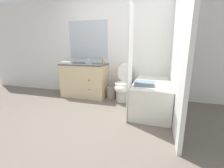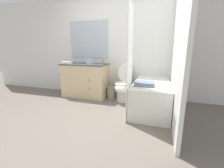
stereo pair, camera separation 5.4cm
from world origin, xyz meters
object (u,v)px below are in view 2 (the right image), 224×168
(toilet, at_px, (124,86))
(tissue_box, at_px, (90,62))
(sink_faucet, at_px, (88,62))
(bathtub, at_px, (151,96))
(vanity_cabinet, at_px, (85,80))
(soap_dispenser, at_px, (103,61))
(hand_towel_folded, at_px, (67,63))
(bath_towel_folded, at_px, (144,84))
(wastebasket, at_px, (112,93))

(toilet, xyz_separation_m, tissue_box, (-0.88, 0.05, 0.52))
(sink_faucet, bearing_deg, bathtub, -20.39)
(vanity_cabinet, relative_size, soap_dispenser, 7.29)
(toilet, bearing_deg, sink_faucet, 165.27)
(tissue_box, xyz_separation_m, hand_towel_folded, (-0.55, -0.15, -0.02))
(soap_dispenser, bearing_deg, bathtub, -21.24)
(sink_faucet, bearing_deg, vanity_cabinet, -90.00)
(toilet, relative_size, tissue_box, 6.12)
(hand_towel_folded, height_order, bath_towel_folded, hand_towel_folded)
(wastebasket, xyz_separation_m, hand_towel_folded, (-1.10, -0.18, 0.73))
(soap_dispenser, xyz_separation_m, hand_towel_folded, (-0.88, -0.21, -0.04))
(wastebasket, bearing_deg, sink_faucet, 165.03)
(tissue_box, bearing_deg, bathtub, -14.77)
(sink_faucet, bearing_deg, wastebasket, -14.97)
(hand_towel_folded, bearing_deg, soap_dispenser, 13.54)
(soap_dispenser, bearing_deg, hand_towel_folded, -166.46)
(wastebasket, distance_m, bath_towel_folded, 1.23)
(bathtub, relative_size, wastebasket, 4.96)
(soap_dispenser, bearing_deg, tissue_box, -169.90)
(wastebasket, xyz_separation_m, tissue_box, (-0.56, -0.03, 0.75))
(tissue_box, relative_size, soap_dispenser, 0.92)
(vanity_cabinet, distance_m, sink_faucet, 0.49)
(vanity_cabinet, bearing_deg, hand_towel_folded, -157.63)
(hand_towel_folded, bearing_deg, vanity_cabinet, 22.37)
(sink_faucet, xyz_separation_m, tissue_box, (0.14, -0.22, 0.02))
(sink_faucet, xyz_separation_m, hand_towel_folded, (-0.41, -0.37, -0.01))
(vanity_cabinet, xyz_separation_m, bathtub, (1.67, -0.42, -0.14))
(wastebasket, bearing_deg, tissue_box, -176.80)
(bathtub, xyz_separation_m, tissue_box, (-1.53, 0.40, 0.60))
(soap_dispenser, height_order, bath_towel_folded, soap_dispenser)
(soap_dispenser, bearing_deg, wastebasket, -7.54)
(bathtub, xyz_separation_m, wastebasket, (-0.97, 0.43, -0.14))
(bathtub, height_order, hand_towel_folded, hand_towel_folded)
(bathtub, xyz_separation_m, hand_towel_folded, (-2.08, 0.25, 0.58))
(soap_dispenser, distance_m, bath_towel_folded, 1.37)
(hand_towel_folded, bearing_deg, wastebasket, 9.47)
(sink_faucet, relative_size, bathtub, 0.10)
(soap_dispenser, bearing_deg, sink_faucet, 161.78)
(sink_faucet, distance_m, hand_towel_folded, 0.55)
(sink_faucet, distance_m, wastebasket, 1.03)
(toilet, relative_size, bathtub, 0.63)
(sink_faucet, distance_m, toilet, 1.17)
(hand_towel_folded, bearing_deg, sink_faucet, 42.32)
(bathtub, bearing_deg, toilet, 151.57)
(wastebasket, relative_size, hand_towel_folded, 1.18)
(tissue_box, bearing_deg, wastebasket, 3.20)
(vanity_cabinet, height_order, bath_towel_folded, vanity_cabinet)
(sink_faucet, bearing_deg, soap_dispenser, -18.22)
(wastebasket, bearing_deg, bathtub, -24.05)
(soap_dispenser, relative_size, bath_towel_folded, 0.46)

